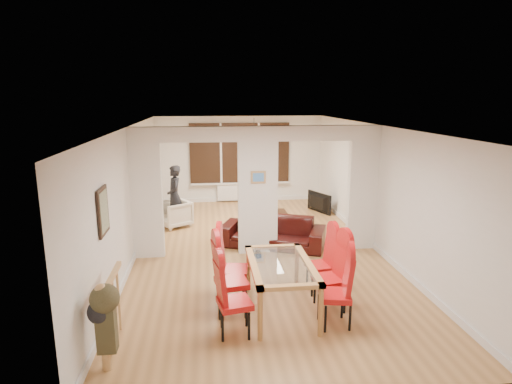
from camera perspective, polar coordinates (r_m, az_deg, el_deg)
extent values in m
cube|color=#B07D47|center=(9.00, 0.22, -7.96)|extent=(5.00, 9.00, 0.01)
cube|color=white|center=(8.63, 0.23, 0.15)|extent=(5.00, 0.18, 2.60)
cube|color=black|center=(12.95, -2.17, 5.22)|extent=(3.00, 0.08, 1.80)
cube|color=white|center=(13.12, -2.11, 0.00)|extent=(1.40, 0.08, 0.50)
sphere|color=orange|center=(11.78, -0.27, 7.68)|extent=(0.36, 0.36, 0.36)
cube|color=gray|center=(6.33, -19.73, -2.42)|extent=(0.04, 0.52, 0.67)
cube|color=#4C8CD8|center=(8.48, 0.31, 1.99)|extent=(0.30, 0.03, 0.25)
imported|color=black|center=(9.23, 2.23, -5.33)|extent=(2.35, 1.59, 0.64)
imported|color=beige|center=(10.80, -10.84, -2.86)|extent=(0.97, 0.97, 0.65)
imported|color=black|center=(10.71, -10.80, -0.56)|extent=(0.62, 0.48, 1.53)
imported|color=black|center=(12.01, 8.05, -1.43)|extent=(0.93, 0.51, 0.55)
cylinder|color=#143F19|center=(11.10, 2.39, -1.82)|extent=(0.08, 0.08, 0.30)
imported|color=#321D11|center=(11.06, 0.14, -2.55)|extent=(0.21, 0.21, 0.05)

